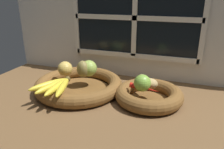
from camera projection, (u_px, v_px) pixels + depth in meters
ground_plane at (117, 102)px, 93.33cm from camera, size 140.00×90.00×3.00cm
back_wall at (136, 24)px, 109.39cm from camera, size 140.00×4.60×55.00cm
fruit_bowl_left at (79, 85)px, 99.95cm from camera, size 39.84×39.84×5.95cm
fruit_bowl_right at (149, 95)px, 89.95cm from camera, size 27.99×27.99×5.95cm
apple_green_back at (89, 68)px, 100.84cm from camera, size 7.54×7.54×7.54cm
apple_golden_left at (65, 69)px, 101.27cm from camera, size 6.89×6.89×6.89cm
pear_brown at (83, 69)px, 99.26cm from camera, size 8.34×8.25×7.84cm
banana_bunch_front at (56, 86)px, 87.71cm from camera, size 15.85×18.83×2.77cm
potato_oblong at (143, 80)px, 91.28cm from camera, size 7.86×8.65×4.51cm
potato_large at (150, 83)px, 88.10cm from camera, size 6.91×5.58×4.30cm
lime_near at (142, 83)px, 85.32cm from camera, size 6.75×6.75×6.75cm
chili_pepper at (145, 88)px, 86.14cm from camera, size 12.87×5.18×2.19cm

